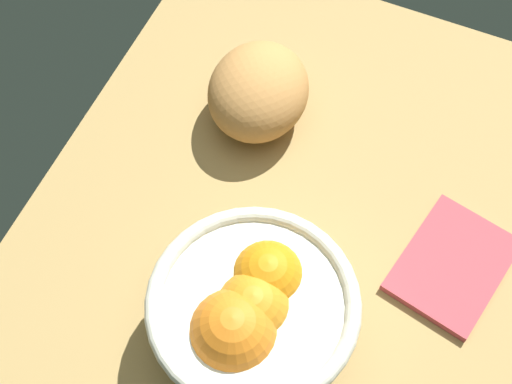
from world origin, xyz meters
The scene contains 4 objects.
ground_plane centered at (0.00, 0.00, -1.50)cm, with size 65.56×59.01×3.00cm, color #A5844C.
fruit_bowl centered at (15.98, -0.06, 5.93)cm, with size 20.41×20.41×11.17cm.
bread_loaf centered at (-9.48, -10.44, 4.40)cm, with size 13.42×11.61×8.81cm, color #C38646.
napkin_folded centered at (0.70, 16.69, 0.51)cm, with size 13.47×10.13×1.03cm, color #B8444D.
Camera 1 is at (38.46, 10.13, 73.93)cm, focal length 52.24 mm.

